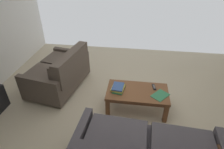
# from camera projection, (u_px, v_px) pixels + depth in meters

# --- Properties ---
(ground_plane) EXTENTS (5.52, 5.40, 0.01)m
(ground_plane) POSITION_uv_depth(u_px,v_px,m) (122.00, 112.00, 3.35)
(ground_plane) COLOR beige
(loveseat_near) EXTENTS (1.08, 1.45, 0.85)m
(loveseat_near) POSITION_uv_depth(u_px,v_px,m) (60.00, 72.00, 3.79)
(loveseat_near) COLOR black
(loveseat_near) RESTS_ON ground
(coffee_table) EXTENTS (1.06, 0.58, 0.41)m
(coffee_table) POSITION_uv_depth(u_px,v_px,m) (137.00, 94.00, 3.23)
(coffee_table) COLOR brown
(coffee_table) RESTS_ON ground
(book_stack) EXTENTS (0.24, 0.30, 0.08)m
(book_stack) POSITION_uv_depth(u_px,v_px,m) (118.00, 88.00, 3.20)
(book_stack) COLOR #337F51
(book_stack) RESTS_ON coffee_table
(tv_remote) EXTENTS (0.07, 0.17, 0.02)m
(tv_remote) POSITION_uv_depth(u_px,v_px,m) (154.00, 87.00, 3.27)
(tv_remote) COLOR black
(tv_remote) RESTS_ON coffee_table
(loose_magazine) EXTENTS (0.34, 0.35, 0.01)m
(loose_magazine) POSITION_uv_depth(u_px,v_px,m) (160.00, 95.00, 3.09)
(loose_magazine) COLOR #337F51
(loose_magazine) RESTS_ON coffee_table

